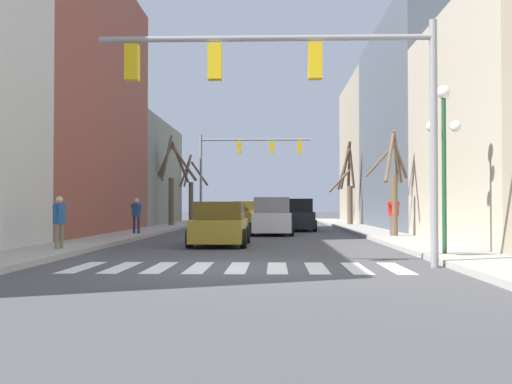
{
  "coord_description": "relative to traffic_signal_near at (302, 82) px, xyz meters",
  "views": [
    {
      "loc": [
        0.84,
        -13.61,
        1.43
      ],
      "look_at": [
        -0.2,
        20.19,
        2.19
      ],
      "focal_mm": 42.0,
      "sensor_mm": 36.0,
      "label": 1
    }
  ],
  "objects": [
    {
      "name": "car_parked_right_mid",
      "position": [
        -0.78,
        15.05,
        -3.48
      ],
      "size": [
        2.06,
        4.17,
        1.82
      ],
      "rotation": [
        0.0,
        0.0,
        1.57
      ],
      "color": "silver",
      "rests_on": "ground_plane"
    },
    {
      "name": "car_parked_right_far",
      "position": [
        0.65,
        20.06,
        -3.49
      ],
      "size": [
        2.0,
        4.65,
        1.8
      ],
      "rotation": [
        0.0,
        0.0,
        1.57
      ],
      "color": "black",
      "rests_on": "ground_plane"
    },
    {
      "name": "car_parked_left_mid",
      "position": [
        -2.59,
        7.3,
        -3.59
      ],
      "size": [
        2.02,
        4.19,
        1.56
      ],
      "rotation": [
        0.0,
        0.0,
        -1.57
      ],
      "color": "#A38423",
      "rests_on": "ground_plane"
    },
    {
      "name": "street_tree_right_near",
      "position": [
        4.42,
        11.58,
        -2.02
      ],
      "size": [
        1.89,
        2.63,
        4.5
      ],
      "color": "brown",
      "rests_on": "sidewalk_right"
    },
    {
      "name": "traffic_signal_far",
      "position": [
        -3.06,
        29.6,
        0.65
      ],
      "size": [
        8.11,
        0.28,
        6.63
      ],
      "color": "gray",
      "rests_on": "ground_plane"
    },
    {
      "name": "street_tree_left_far",
      "position": [
        -7.48,
        34.84,
        -1.73
      ],
      "size": [
        2.37,
        1.34,
        5.49
      ],
      "color": "brown",
      "rests_on": "sidewalk_left"
    },
    {
      "name": "car_at_intersection",
      "position": [
        -2.92,
        31.66,
        -3.52
      ],
      "size": [
        2.02,
        4.23,
        1.73
      ],
      "rotation": [
        0.0,
        0.0,
        -1.57
      ],
      "color": "#A38423",
      "rests_on": "ground_plane"
    },
    {
      "name": "street_tree_left_mid",
      "position": [
        4.39,
        27.26,
        -1.38
      ],
      "size": [
        1.96,
        2.38,
        5.7
      ],
      "color": "brown",
      "rests_on": "sidewalk_right"
    },
    {
      "name": "pedestrian_on_left_sidewalk",
      "position": [
        -7.03,
        3.6,
        -3.25
      ],
      "size": [
        0.28,
        0.67,
        1.55
      ],
      "rotation": [
        0.0,
        0.0,
        1.35
      ],
      "color": "#7A705B",
      "rests_on": "sidewalk_left"
    },
    {
      "name": "sidewalk_right",
      "position": [
        4.34,
        -0.35,
        -4.24
      ],
      "size": [
        2.08,
        90.0,
        0.15
      ],
      "color": "#ADA89E",
      "rests_on": "ground_plane"
    },
    {
      "name": "car_parked_left_near",
      "position": [
        -5.13,
        37.29,
        -3.52
      ],
      "size": [
        2.06,
        4.53,
        1.72
      ],
      "rotation": [
        0.0,
        0.0,
        1.57
      ],
      "color": "gray",
      "rests_on": "ground_plane"
    },
    {
      "name": "traffic_signal_near",
      "position": [
        0.0,
        0.0,
        0.0
      ],
      "size": [
        7.93,
        0.28,
        5.76
      ],
      "color": "gray",
      "rests_on": "ground_plane"
    },
    {
      "name": "building_row_left",
      "position": [
        -11.35,
        13.2,
        1.12
      ],
      "size": [
        6.0,
        41.88,
        12.9
      ],
      "color": "beige",
      "rests_on": "ground_plane"
    },
    {
      "name": "pedestrian_near_right_corner",
      "position": [
        -6.99,
        13.33,
        -3.21
      ],
      "size": [
        0.64,
        0.43,
        1.62
      ],
      "rotation": [
        0.0,
        0.0,
        5.75
      ],
      "color": "#282D47",
      "rests_on": "sidewalk_left"
    },
    {
      "name": "pedestrian_crossing_street",
      "position": [
        4.41,
        11.63,
        -3.15
      ],
      "size": [
        0.65,
        0.51,
        1.73
      ],
      "rotation": [
        0.0,
        0.0,
        3.76
      ],
      "color": "#4C4C51",
      "rests_on": "sidewalk_right"
    },
    {
      "name": "street_lamp_right_corner",
      "position": [
        3.91,
        2.23,
        -0.98
      ],
      "size": [
        0.95,
        0.36,
        4.51
      ],
      "color": "#1E4C2D",
      "rests_on": "sidewalk_right"
    },
    {
      "name": "crosswalk_stripes",
      "position": [
        -1.49,
        -0.22,
        -4.32
      ],
      "size": [
        7.65,
        2.6,
        0.01
      ],
      "color": "white",
      "rests_on": "ground_plane"
    },
    {
      "name": "building_row_right",
      "position": [
        8.37,
        17.55,
        1.47
      ],
      "size": [
        6.0,
        47.74,
        13.63
      ],
      "color": "tan",
      "rests_on": "ground_plane"
    },
    {
      "name": "street_tree_left_near",
      "position": [
        -7.37,
        25.0,
        -1.24
      ],
      "size": [
        3.14,
        3.23,
        5.87
      ],
      "color": "brown",
      "rests_on": "sidewalk_left"
    },
    {
      "name": "ground_plane",
      "position": [
        -1.49,
        -0.35,
        -4.32
      ],
      "size": [
        240.0,
        240.0,
        0.0
      ],
      "primitive_type": "plane",
      "color": "#4C4C4F"
    }
  ]
}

